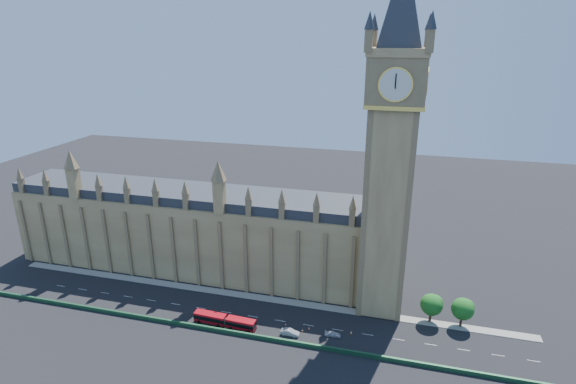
% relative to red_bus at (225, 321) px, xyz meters
% --- Properties ---
extents(ground, '(400.00, 400.00, 0.00)m').
position_rel_red_bus_xyz_m(ground, '(2.01, 5.99, -1.58)').
color(ground, black).
rests_on(ground, ground).
extents(palace_westminster, '(120.00, 20.00, 28.00)m').
position_rel_red_bus_xyz_m(palace_westminster, '(-22.99, 27.99, 12.29)').
color(palace_westminster, '#987649').
rests_on(palace_westminster, ground).
extents(elizabeth_tower, '(20.59, 20.59, 105.00)m').
position_rel_red_bus_xyz_m(elizabeth_tower, '(40.01, 19.99, 52.98)').
color(elizabeth_tower, '#987649').
rests_on(elizabeth_tower, ground).
extents(bridge_parapet, '(160.00, 0.60, 1.20)m').
position_rel_red_bus_xyz_m(bridge_parapet, '(2.01, -3.01, -0.98)').
color(bridge_parapet, '#1E4C2D').
rests_on(bridge_parapet, ground).
extents(kerb_north, '(160.00, 3.00, 0.16)m').
position_rel_red_bus_xyz_m(kerb_north, '(2.01, 15.49, -1.50)').
color(kerb_north, gray).
rests_on(kerb_north, ground).
extents(tree_east_near, '(6.00, 6.00, 8.50)m').
position_rel_red_bus_xyz_m(tree_east_near, '(54.24, 16.08, 4.07)').
color(tree_east_near, '#382619').
rests_on(tree_east_near, ground).
extents(tree_east_far, '(6.00, 6.00, 8.50)m').
position_rel_red_bus_xyz_m(tree_east_far, '(62.24, 16.08, 4.07)').
color(tree_east_far, '#382619').
rests_on(tree_east_far, ground).
extents(red_bus, '(17.70, 3.54, 2.99)m').
position_rel_red_bus_xyz_m(red_bus, '(0.00, 0.00, 0.00)').
color(red_bus, '#AF0B16').
rests_on(red_bus, ground).
extents(car_grey, '(5.02, 2.48, 1.64)m').
position_rel_red_bus_xyz_m(car_grey, '(2.49, 1.19, -0.75)').
color(car_grey, '#393A40').
rests_on(car_grey, ground).
extents(car_silver, '(5.04, 1.88, 1.64)m').
position_rel_red_bus_xyz_m(car_silver, '(18.14, 0.61, -0.75)').
color(car_silver, '#A0A3A7').
rests_on(car_silver, ground).
extents(car_white, '(4.29, 1.91, 1.22)m').
position_rel_red_bus_xyz_m(car_white, '(29.15, 3.03, -0.96)').
color(car_white, silver).
rests_on(car_white, ground).
extents(cone_a, '(0.57, 0.57, 0.76)m').
position_rel_red_bus_xyz_m(cone_a, '(33.75, 5.16, -1.20)').
color(cone_a, black).
rests_on(cone_a, ground).
extents(cone_b, '(0.50, 0.50, 0.68)m').
position_rel_red_bus_xyz_m(cone_b, '(21.01, 2.87, -1.24)').
color(cone_b, black).
rests_on(cone_b, ground).
extents(cone_c, '(0.52, 0.52, 0.65)m').
position_rel_red_bus_xyz_m(cone_c, '(16.01, 4.14, -1.26)').
color(cone_c, black).
rests_on(cone_c, ground).
extents(cone_d, '(0.55, 0.55, 0.66)m').
position_rel_red_bus_xyz_m(cone_d, '(22.55, 4.18, -1.25)').
color(cone_d, black).
rests_on(cone_d, ground).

